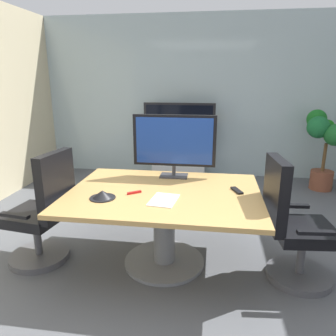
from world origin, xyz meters
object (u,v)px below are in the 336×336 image
(office_chair_left, at_px, (43,217))
(tv_monitor, at_px, (174,142))
(wall_display_unit, at_px, (179,154))
(remote_control, at_px, (237,190))
(potted_plant, at_px, (326,140))
(conference_phone, at_px, (103,195))
(office_chair_right, at_px, (293,231))
(conference_table, at_px, (164,211))

(office_chair_left, height_order, tv_monitor, tv_monitor)
(wall_display_unit, relative_size, remote_control, 7.71)
(office_chair_left, height_order, potted_plant, potted_plant)
(potted_plant, bearing_deg, remote_control, -122.59)
(office_chair_left, relative_size, conference_phone, 4.95)
(office_chair_left, bearing_deg, conference_phone, 88.33)
(office_chair_right, xyz_separation_m, conference_phone, (-1.61, -0.16, 0.30))
(wall_display_unit, bearing_deg, potted_plant, -6.64)
(office_chair_right, height_order, conference_phone, office_chair_right)
(tv_monitor, height_order, remote_control, tv_monitor)
(wall_display_unit, bearing_deg, office_chair_left, -108.97)
(conference_table, bearing_deg, remote_control, 8.60)
(conference_table, height_order, remote_control, remote_control)
(conference_table, xyz_separation_m, remote_control, (0.65, 0.10, 0.19))
(tv_monitor, height_order, conference_phone, tv_monitor)
(wall_display_unit, height_order, remote_control, wall_display_unit)
(office_chair_left, distance_m, tv_monitor, 1.44)
(wall_display_unit, height_order, potted_plant, wall_display_unit)
(office_chair_left, xyz_separation_m, remote_control, (1.77, 0.23, 0.28))
(wall_display_unit, bearing_deg, conference_table, -86.58)
(tv_monitor, distance_m, potted_plant, 2.87)
(potted_plant, xyz_separation_m, remote_control, (-1.48, -2.31, -0.06))
(office_chair_right, relative_size, tv_monitor, 1.30)
(tv_monitor, xyz_separation_m, remote_control, (0.62, -0.37, -0.35))
(office_chair_right, height_order, tv_monitor, tv_monitor)
(office_chair_left, distance_m, wall_display_unit, 2.96)
(tv_monitor, bearing_deg, potted_plant, 42.81)
(conference_table, height_order, office_chair_left, office_chair_left)
(wall_display_unit, xyz_separation_m, conference_phone, (-0.33, -2.91, 0.32))
(office_chair_right, xyz_separation_m, remote_control, (-0.47, 0.18, 0.28))
(office_chair_right, bearing_deg, potted_plant, -27.26)
(tv_monitor, bearing_deg, wall_display_unit, 94.95)
(potted_plant, distance_m, conference_phone, 3.72)
(tv_monitor, relative_size, remote_control, 4.94)
(conference_phone, bearing_deg, potted_plant, 45.27)
(conference_phone, xyz_separation_m, remote_control, (1.14, 0.33, -0.02))
(conference_table, bearing_deg, office_chair_right, -4.03)
(office_chair_left, xyz_separation_m, office_chair_right, (2.25, 0.05, 0.00))
(tv_monitor, bearing_deg, conference_phone, -126.66)
(wall_display_unit, bearing_deg, conference_phone, -96.51)
(conference_table, height_order, conference_phone, conference_phone)
(conference_table, bearing_deg, tv_monitor, 86.13)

